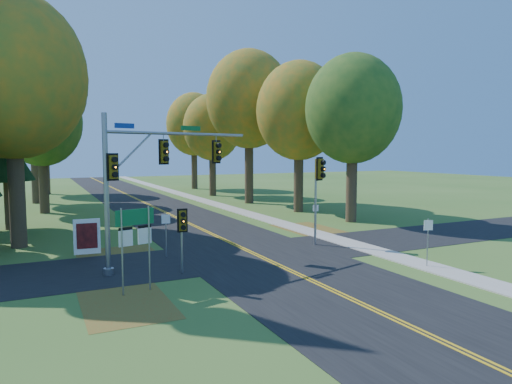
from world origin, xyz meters
name	(u,v)px	position (x,y,z in m)	size (l,w,h in m)	color
ground	(271,262)	(0.00, 0.00, 0.00)	(160.00, 160.00, 0.00)	#366022
road_main	(271,262)	(0.00, 0.00, 0.01)	(8.00, 160.00, 0.02)	black
road_cross	(254,254)	(0.00, 2.00, 0.01)	(60.00, 6.00, 0.02)	black
centerline_left	(270,262)	(-0.10, 0.00, 0.03)	(0.10, 160.00, 0.01)	gold
centerline_right	(273,261)	(0.10, 0.00, 0.03)	(0.10, 160.00, 0.01)	gold
sidewalk_east	(371,250)	(6.20, 0.00, 0.03)	(1.60, 160.00, 0.06)	#9E998E
leaf_patch_w_near	(121,258)	(-6.50, 4.00, 0.01)	(4.00, 6.00, 0.00)	brown
leaf_patch_e	(319,232)	(6.80, 6.00, 0.01)	(3.50, 8.00, 0.00)	brown
leaf_patch_w_far	(125,302)	(-7.50, -3.00, 0.01)	(3.00, 5.00, 0.00)	brown
tree_w_a	(13,77)	(-11.13, 9.38, 9.49)	(8.00, 8.00, 14.15)	#38281C
tree_e_a	(353,110)	(11.57, 8.77, 8.53)	(7.20, 7.20, 12.73)	#38281C
tree_w_b	(7,78)	(-11.72, 16.29, 10.37)	(8.60, 8.60, 15.38)	#38281C
tree_e_b	(299,112)	(10.97, 15.58, 8.90)	(7.60, 7.60, 13.33)	#38281C
tree_w_c	(42,122)	(-9.54, 24.47, 7.94)	(6.80, 6.80, 11.91)	#38281C
tree_e_c	(249,100)	(9.88, 23.69, 10.66)	(8.80, 8.80, 15.79)	#38281C
tree_w_d	(34,108)	(-10.13, 33.18, 9.78)	(8.20, 8.20, 14.56)	#38281C
tree_e_d	(213,128)	(9.26, 32.87, 8.24)	(7.00, 7.00, 12.32)	#38281C
tree_w_e	(44,114)	(-8.92, 44.09, 10.07)	(8.40, 8.40, 14.97)	#38281C
tree_e_e	(194,125)	(10.47, 43.58, 9.19)	(7.80, 7.80, 13.74)	#38281C
traffic_mast	(147,170)	(-5.64, 1.52, 4.53)	(7.54, 2.42, 7.05)	gray
east_signal_pole	(319,179)	(4.27, 2.34, 3.85)	(0.56, 0.68, 5.08)	gray
ped_signal_pole	(182,225)	(-4.52, -0.18, 2.17)	(0.46, 0.53, 2.91)	gray
route_sign_cluster	(135,232)	(-6.89, -1.97, 2.33)	(1.51, 0.42, 3.31)	gray
info_kiosk	(87,237)	(-7.91, 5.84, 0.92)	(1.35, 0.32, 1.86)	white
reg_sign_e_north	(316,213)	(6.07, 5.37, 1.37)	(0.38, 0.08, 2.01)	gray
reg_sign_e_south	(428,234)	(6.12, -4.01, 1.57)	(0.43, 0.16, 2.30)	gray
reg_sign_w	(166,227)	(-4.33, 3.33, 1.56)	(0.43, 0.10, 2.28)	gray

